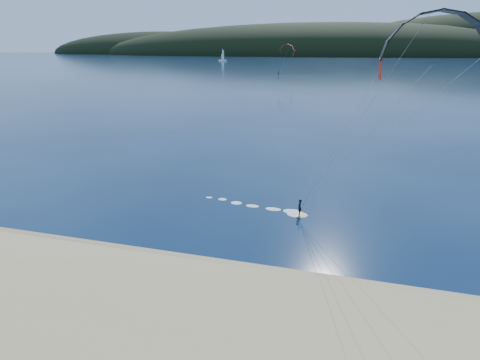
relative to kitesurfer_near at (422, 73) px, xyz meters
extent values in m
plane|color=#071734|center=(-17.39, -11.67, -13.48)|extent=(1800.00, 1800.00, 0.00)
cube|color=#917D54|center=(-17.39, -7.17, -13.43)|extent=(220.00, 2.50, 0.10)
ellipsoid|color=black|center=(-67.39, 708.33, -13.48)|extent=(840.00, 280.00, 110.00)
ellipsoid|color=black|center=(-397.39, 768.33, -13.48)|extent=(520.00, 220.00, 90.00)
cube|color=gold|center=(-8.33, 3.79, -13.44)|extent=(0.44, 1.27, 0.07)
imported|color=black|center=(-8.33, 3.79, -12.63)|extent=(0.39, 0.58, 1.55)
cylinder|color=gray|center=(-3.76, 1.66, -5.89)|extent=(0.02, 0.02, 15.98)
cube|color=gold|center=(-41.93, 186.97, -13.43)|extent=(1.54, 1.46, 0.09)
imported|color=black|center=(-41.93, 186.97, -12.40)|extent=(1.22, 1.20, 1.98)
cylinder|color=gray|center=(-39.29, 183.92, -6.50)|extent=(0.02, 0.02, 13.18)
cube|color=white|center=(-137.22, 384.60, -12.91)|extent=(9.56, 6.53, 1.60)
cylinder|color=white|center=(-137.22, 384.60, -6.61)|extent=(0.23, 0.23, 12.59)
cube|color=white|center=(-137.16, 386.20, -6.61)|extent=(1.31, 2.73, 9.16)
cube|color=white|center=(-137.16, 382.77, -8.90)|extent=(1.02, 2.11, 5.72)
camera|label=1|loc=(-4.97, -30.12, 1.78)|focal=28.82mm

